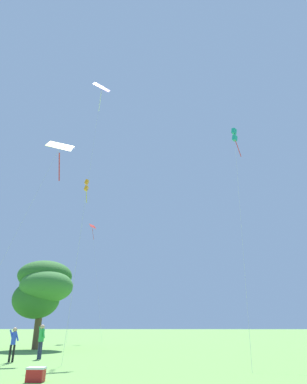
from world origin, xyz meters
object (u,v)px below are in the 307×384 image
object	(u,v)px
person_foreground_watcher	(41,338)
picnic_cooler	(36,374)
kite_teal_box	(235,137)
kite_yellow_diamond	(59,153)
kite_orange_box	(86,186)
kite_red_high	(93,234)
tree_left_oak	(43,287)
kite_purple_streamer	(101,95)
person_with_spool	(13,341)

from	to	relation	value
person_foreground_watcher	picnic_cooler	distance (m)	8.52
kite_teal_box	picnic_cooler	bearing A→B (deg)	-134.75
kite_teal_box	picnic_cooler	distance (m)	20.10
kite_yellow_diamond	picnic_cooler	xyz separation A→B (m)	(4.48, -11.82, -14.83)
kite_orange_box	kite_red_high	xyz separation A→B (m)	(2.74, -5.15, -8.89)
kite_orange_box	tree_left_oak	size ratio (longest dim) A/B	3.24
kite_red_high	kite_teal_box	xyz separation A→B (m)	(14.80, -19.41, 2.24)
kite_orange_box	picnic_cooler	bearing A→B (deg)	-77.02
kite_red_high	kite_teal_box	distance (m)	24.51
kite_red_high	picnic_cooler	size ratio (longest dim) A/B	23.68
kite_yellow_diamond	kite_purple_streamer	bearing A→B (deg)	52.06
kite_orange_box	person_foreground_watcher	xyz separation A→B (m)	(5.08, -26.28, -20.50)
kite_orange_box	kite_teal_box	distance (m)	30.90
tree_left_oak	kite_yellow_diamond	bearing A→B (deg)	-69.51
kite_orange_box	person_with_spool	distance (m)	35.02
person_foreground_watcher	tree_left_oak	size ratio (longest dim) A/B	0.26
kite_yellow_diamond	picnic_cooler	distance (m)	19.49
kite_red_high	tree_left_oak	xyz separation A→B (m)	(-0.93, -12.99, -7.91)
kite_red_high	kite_yellow_diamond	xyz separation A→B (m)	(0.68, -17.31, 2.35)
kite_purple_streamer	kite_teal_box	distance (m)	15.26
kite_red_high	kite_purple_streamer	bearing A→B (deg)	-77.67
kite_orange_box	tree_left_oak	bearing A→B (deg)	-84.32
kite_orange_box	person_with_spool	size ratio (longest dim) A/B	13.67
kite_red_high	kite_yellow_diamond	world-z (taller)	kite_yellow_diamond
kite_purple_streamer	kite_teal_box	world-z (taller)	kite_purple_streamer
kite_purple_streamer	person_foreground_watcher	bearing A→B (deg)	-96.26
kite_orange_box	kite_purple_streamer	bearing A→B (deg)	-73.21
person_with_spool	tree_left_oak	distance (m)	10.85
kite_purple_streamer	kite_red_high	distance (m)	17.96
kite_teal_box	person_with_spool	size ratio (longest dim) A/B	9.50
kite_orange_box	person_with_spool	xyz separation A→B (m)	(4.24, -28.01, -20.59)
kite_purple_streamer	tree_left_oak	bearing A→B (deg)	163.27
person_foreground_watcher	kite_red_high	bearing A→B (deg)	96.33
kite_yellow_diamond	kite_teal_box	world-z (taller)	kite_yellow_diamond
picnic_cooler	person_foreground_watcher	bearing A→B (deg)	109.44
kite_yellow_diamond	kite_red_high	bearing A→B (deg)	92.26
kite_red_high	person_foreground_watcher	xyz separation A→B (m)	(2.34, -21.13, -11.62)
kite_orange_box	person_foreground_watcher	distance (m)	33.72
kite_teal_box	person_foreground_watcher	distance (m)	18.71
kite_teal_box	person_with_spool	world-z (taller)	kite_teal_box
kite_purple_streamer	person_foreground_watcher	distance (m)	23.24
person_with_spool	person_foreground_watcher	size ratio (longest dim) A/B	0.92
kite_purple_streamer	picnic_cooler	world-z (taller)	kite_purple_streamer
picnic_cooler	tree_left_oak	bearing A→B (deg)	110.70
kite_orange_box	tree_left_oak	distance (m)	24.79
kite_orange_box	kite_teal_box	world-z (taller)	kite_orange_box
tree_left_oak	picnic_cooler	size ratio (longest dim) A/B	11.67
kite_purple_streamer	kite_teal_box	xyz separation A→B (m)	(11.69, -5.21, -8.31)
kite_orange_box	picnic_cooler	world-z (taller)	kite_orange_box
kite_orange_box	person_foreground_watcher	world-z (taller)	kite_orange_box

